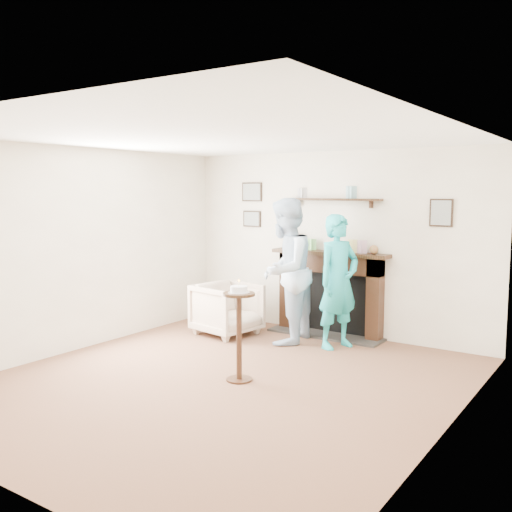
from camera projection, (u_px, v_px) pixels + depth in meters
The scene contains 6 objects.
ground at pixel (224, 382), 5.89m from camera, with size 5.00×5.00×0.00m, color brown.
room_shell at pixel (260, 222), 6.28m from camera, with size 4.54×5.02×2.52m.
armchair at pixel (227, 334), 7.85m from camera, with size 0.76×0.78×0.71m, color #BDA78C.
man at pixel (285, 342), 7.44m from camera, with size 0.91×0.71×1.88m, color silver.
woman at pixel (337, 347), 7.21m from camera, with size 0.61×0.40×1.68m, color #22BBC1.
pedestal_table at pixel (239, 319), 5.87m from camera, with size 0.33×0.33×1.06m.
Camera 1 is at (3.48, -4.54, 1.97)m, focal length 40.00 mm.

